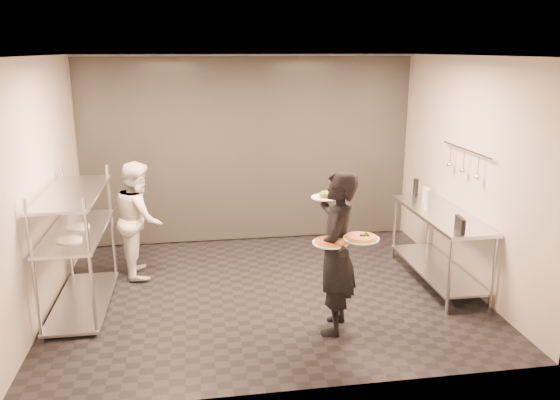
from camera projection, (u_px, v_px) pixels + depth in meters
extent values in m
cube|color=black|center=(267.00, 293.00, 6.66)|extent=(5.00, 4.00, 0.00)
cube|color=silver|center=(265.00, 56.00, 5.91)|extent=(5.00, 4.00, 0.00)
cube|color=#B2ABA0|center=(249.00, 150.00, 8.19)|extent=(5.00, 0.00, 2.80)
cube|color=#B2ABA0|center=(299.00, 239.00, 4.38)|extent=(5.00, 0.00, 2.80)
cube|color=#B2ABA0|center=(38.00, 190.00, 5.91)|extent=(0.00, 4.00, 2.80)
cube|color=#B2ABA0|center=(469.00, 174.00, 6.66)|extent=(0.00, 4.00, 2.80)
cube|color=silver|center=(249.00, 151.00, 8.16)|extent=(4.90, 0.04, 2.74)
cylinder|color=silver|center=(33.00, 272.00, 5.36)|extent=(0.04, 0.04, 1.50)
cylinder|color=silver|center=(67.00, 224.00, 6.83)|extent=(0.04, 0.04, 1.50)
cylinder|color=silver|center=(90.00, 269.00, 5.45)|extent=(0.04, 0.04, 1.50)
cylinder|color=silver|center=(112.00, 222.00, 6.91)|extent=(0.04, 0.04, 1.50)
cube|color=silver|center=(84.00, 301.00, 6.32)|extent=(0.60, 1.60, 0.03)
cube|color=silver|center=(76.00, 232.00, 6.10)|extent=(0.60, 1.60, 0.03)
cube|color=silver|center=(72.00, 193.00, 5.98)|extent=(0.60, 1.60, 0.03)
cylinder|color=white|center=(69.00, 240.00, 5.76)|extent=(0.26, 0.26, 0.01)
cylinder|color=white|center=(78.00, 227.00, 6.19)|extent=(0.26, 0.26, 0.01)
cylinder|color=silver|center=(450.00, 277.00, 6.01)|extent=(0.04, 0.04, 0.90)
cylinder|color=silver|center=(394.00, 228.00, 7.65)|extent=(0.04, 0.04, 0.90)
cylinder|color=silver|center=(493.00, 274.00, 6.09)|extent=(0.04, 0.04, 0.90)
cylinder|color=silver|center=(429.00, 226.00, 7.73)|extent=(0.04, 0.04, 0.90)
cube|color=silver|center=(436.00, 268.00, 6.94)|extent=(0.57, 1.71, 0.03)
cube|color=silver|center=(441.00, 214.00, 6.75)|extent=(0.60, 1.80, 0.04)
cylinder|color=silver|center=(466.00, 150.00, 6.57)|extent=(0.02, 1.20, 0.02)
cylinder|color=silver|center=(478.00, 166.00, 6.27)|extent=(0.01, 0.01, 0.22)
sphere|color=silver|center=(477.00, 177.00, 6.31)|extent=(0.07, 0.07, 0.07)
cylinder|color=silver|center=(464.00, 160.00, 6.61)|extent=(0.01, 0.01, 0.22)
sphere|color=silver|center=(463.00, 171.00, 6.64)|extent=(0.07, 0.07, 0.07)
cylinder|color=silver|center=(451.00, 155.00, 6.94)|extent=(0.01, 0.01, 0.22)
sphere|color=silver|center=(450.00, 165.00, 6.97)|extent=(0.07, 0.07, 0.07)
imported|color=black|center=(336.00, 253.00, 5.57)|extent=(0.61, 0.73, 1.71)
imported|color=white|center=(139.00, 219.00, 7.05)|extent=(0.66, 0.80, 1.51)
cylinder|color=white|center=(330.00, 243.00, 5.36)|extent=(0.36, 0.36, 0.01)
cylinder|color=#B59141|center=(330.00, 242.00, 5.36)|extent=(0.31, 0.31, 0.02)
cylinder|color=#B42718|center=(330.00, 241.00, 5.35)|extent=(0.28, 0.28, 0.01)
sphere|color=#1A5413|center=(330.00, 240.00, 5.35)|extent=(0.04, 0.04, 0.04)
cylinder|color=white|center=(361.00, 238.00, 5.35)|extent=(0.36, 0.36, 0.01)
cylinder|color=#B59141|center=(361.00, 237.00, 5.35)|extent=(0.32, 0.32, 0.02)
cylinder|color=#B42718|center=(361.00, 236.00, 5.35)|extent=(0.28, 0.28, 0.01)
sphere|color=#1A5413|center=(361.00, 236.00, 5.35)|extent=(0.04, 0.04, 0.04)
cylinder|color=white|center=(326.00, 197.00, 5.70)|extent=(0.30, 0.30, 0.01)
ellipsoid|color=#376E1B|center=(326.00, 194.00, 5.69)|extent=(0.13, 0.13, 0.07)
cube|color=black|center=(460.00, 224.00, 6.02)|extent=(0.08, 0.24, 0.17)
cylinder|color=#99A79B|center=(427.00, 199.00, 6.84)|extent=(0.07, 0.07, 0.27)
cylinder|color=#99A79B|center=(425.00, 195.00, 7.19)|extent=(0.06, 0.06, 0.20)
cylinder|color=black|center=(416.00, 187.00, 7.47)|extent=(0.07, 0.07, 0.24)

